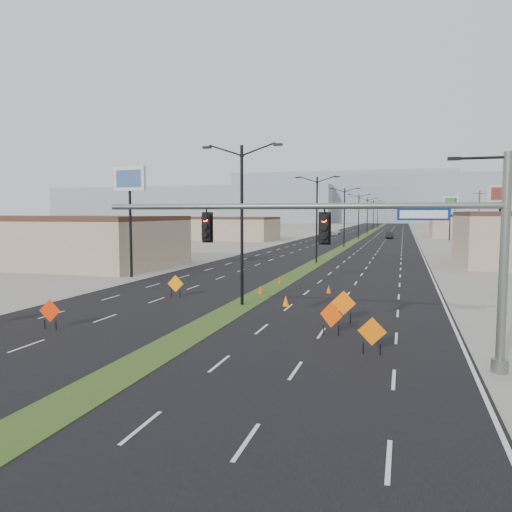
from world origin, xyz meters
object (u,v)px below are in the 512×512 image
(car_mid, at_px, (390,235))
(streetlight_3, at_px, (359,215))
(streetlight_5, at_px, (373,214))
(car_left, at_px, (321,237))
(construction_sign_1, at_px, (50,312))
(cone_3, at_px, (279,280))
(cone_1, at_px, (260,290))
(pole_sign_east_far, at_px, (450,204))
(signal_mast, at_px, (372,240))
(construction_sign_4, at_px, (372,333))
(streetlight_2, at_px, (344,215))
(car_far, at_px, (336,233))
(streetlight_0, at_px, (242,220))
(construction_sign_3, at_px, (344,304))
(streetlight_1, at_px, (317,217))
(streetlight_6, at_px, (378,214))
(cone_0, at_px, (286,301))
(streetlight_4, at_px, (367,215))
(pole_sign_west, at_px, (130,187))
(construction_sign_5, at_px, (331,316))
(construction_sign_2, at_px, (176,284))
(cone_2, at_px, (329,289))

(car_mid, bearing_deg, streetlight_3, -145.02)
(streetlight_5, bearing_deg, car_left, -96.71)
(construction_sign_1, relative_size, cone_3, 2.75)
(streetlight_5, height_order, cone_1, streetlight_5)
(pole_sign_east_far, bearing_deg, signal_mast, -96.12)
(construction_sign_4, bearing_deg, streetlight_2, 100.52)
(signal_mast, height_order, car_far, signal_mast)
(streetlight_0, bearing_deg, construction_sign_3, -26.36)
(streetlight_1, xyz_separation_m, cone_3, (-0.03, -17.95, -5.14))
(streetlight_6, bearing_deg, streetlight_0, -90.00)
(streetlight_1, height_order, cone_0, streetlight_1)
(streetlight_6, xyz_separation_m, construction_sign_1, (-7.18, -177.00, -4.52))
(car_mid, xyz_separation_m, construction_sign_4, (1.87, -97.32, 0.18))
(streetlight_5, bearing_deg, streetlight_1, -90.00)
(cone_3, relative_size, pole_sign_east_far, 0.06)
(streetlight_5, bearing_deg, streetlight_4, -90.00)
(streetlight_2, relative_size, car_left, 2.26)
(cone_1, xyz_separation_m, pole_sign_west, (-13.94, 5.97, 7.87))
(streetlight_5, distance_m, construction_sign_5, 146.54)
(construction_sign_2, distance_m, construction_sign_4, 17.39)
(streetlight_1, relative_size, construction_sign_3, 5.78)
(car_mid, height_order, cone_2, car_mid)
(car_left, xyz_separation_m, construction_sign_1, (0.15, -86.76, 0.14))
(cone_1, bearing_deg, streetlight_3, 89.95)
(streetlight_6, distance_m, cone_3, 158.03)
(streetlight_6, xyz_separation_m, construction_sign_4, (8.56, -177.00, -4.50))
(streetlight_6, relative_size, car_mid, 2.24)
(streetlight_1, height_order, car_far, streetlight_1)
(car_left, relative_size, construction_sign_2, 2.86)
(streetlight_0, relative_size, streetlight_2, 1.00)
(streetlight_1, height_order, cone_3, streetlight_1)
(streetlight_0, xyz_separation_m, pole_sign_west, (-14.00, 10.37, 2.77))
(construction_sign_4, bearing_deg, car_left, 103.40)
(pole_sign_west, bearing_deg, streetlight_2, 78.33)
(car_mid, bearing_deg, streetlight_1, -94.16)
(streetlight_5, height_order, construction_sign_4, streetlight_5)
(cone_0, relative_size, cone_3, 1.24)
(streetlight_3, distance_m, cone_1, 79.76)
(car_mid, distance_m, pole_sign_west, 80.99)
(construction_sign_1, bearing_deg, car_left, 84.86)
(streetlight_0, relative_size, streetlight_3, 1.00)
(streetlight_2, distance_m, pole_sign_east_far, 34.29)
(construction_sign_2, bearing_deg, car_left, 88.40)
(pole_sign_west, bearing_deg, signal_mast, -36.71)
(streetlight_5, distance_m, cone_3, 130.05)
(construction_sign_4, xyz_separation_m, construction_sign_5, (-2.05, 2.67, 0.04))
(streetlight_4, xyz_separation_m, streetlight_5, (0.00, 28.00, 0.00))
(streetlight_1, distance_m, streetlight_6, 140.00)
(car_left, relative_size, construction_sign_3, 2.56)
(streetlight_5, xyz_separation_m, cone_2, (4.58, -133.72, -5.12))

